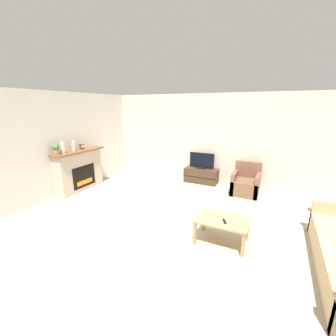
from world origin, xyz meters
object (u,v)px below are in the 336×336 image
Objects in this scene: tv_stand at (201,175)px; tv at (202,161)px; armchair at (246,184)px; remote at (224,221)px; potted_plant at (56,148)px; mantel_vase_left at (63,148)px; coffee_table at (222,222)px; fireplace at (79,170)px; mantel_vase_centre_left at (74,146)px; mantel_clock at (82,147)px.

tv_stand is 1.32× the size of tv.
remote is (0.00, -2.67, 0.18)m from armchair.
tv_stand is at bearing 43.79° from potted_plant.
armchair is at bearing 27.74° from mantel_vase_left.
potted_plant is 4.34m from coffee_table.
fireplace is 5.35× the size of potted_plant.
armchair is (4.31, 1.79, -0.31)m from fireplace.
tv reaches higher than armchair.
tv reaches higher than coffee_table.
tv is at bearing 114.54° from coffee_table.
armchair is at bearing 88.94° from coffee_table.
potted_plant is (0.00, -0.19, 0.02)m from mantel_vase_left.
fireplace is at bearing 92.08° from mantel_vase_left.
tv is 5.06× the size of remote.
mantel_vase_left reaches higher than tv_stand.
coffee_table is at bearing -65.46° from tv.
remote is at bearing -89.93° from armchair.
mantel_vase_centre_left is at bearing -142.33° from tv_stand.
mantel_vase_left is 4.95m from armchair.
tv_stand is (2.90, 2.78, -1.09)m from potted_plant.
mantel_vase_centre_left is 1.89× the size of mantel_clock.
armchair is (1.39, -0.33, -0.40)m from tv.
mantel_vase_left is at bearing -138.29° from tv.
mantel_clock is 0.82m from potted_plant.
coffee_table is at bearing 101.39° from remote.
mantel_vase_centre_left is at bearing 90.00° from potted_plant.
tv is (2.90, 2.78, -0.63)m from potted_plant.
mantel_vase_left is (0.02, -0.46, 0.71)m from fireplace.
coffee_table is at bearing -10.77° from fireplace.
mantel_vase_centre_left is 4.39m from coffee_table.
mantel_vase_centre_left is at bearing 170.71° from coffee_table.
remote is at bearing -10.09° from mantel_vase_centre_left.
fireplace is 3.61m from tv.
fireplace is 5.45× the size of mantel_vase_centre_left.
remote is at bearing -65.16° from tv.
remote is (4.29, -0.42, -0.84)m from mantel_vase_left.
mantel_vase_centre_left is 0.54m from potted_plant.
mantel_vase_centre_left is 3.82m from tv_stand.
armchair is 2.60m from coffee_table.
mantel_vase_left is 4.03m from tv_stand.
mantel_clock is at bearing 167.19° from coffee_table.
mantel_clock is at bearing 89.84° from mantel_vase_centre_left.
mantel_clock is (0.02, 0.15, 0.64)m from fireplace.
mantel_vase_left is at bearing -138.26° from tv_stand.
fireplace reaches higher than tv_stand.
mantel_vase_centre_left is at bearing -142.36° from tv.
tv_stand is at bearing 37.67° from mantel_vase_centre_left.
potted_plant is at bearing -90.00° from mantel_vase_left.
remote is (4.29, -1.03, -0.77)m from mantel_clock.
mantel_vase_left is 4.35m from coffee_table.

